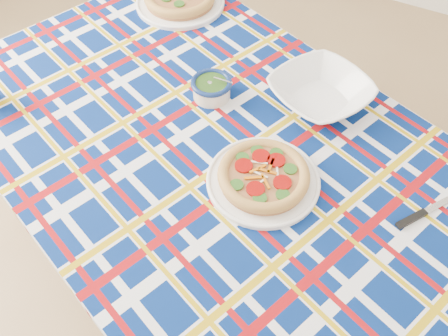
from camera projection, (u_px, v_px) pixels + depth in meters
The scene contains 7 objects.
floor at pixel (215, 244), 1.97m from camera, with size 4.00×4.00×0.00m, color olive.
dining_table at pixel (213, 161), 1.38m from camera, with size 1.80×1.47×0.73m.
tablecloth at pixel (213, 155), 1.36m from camera, with size 1.59×1.01×0.10m, color navy, non-canonical shape.
main_focaccia_plate at pixel (264, 175), 1.22m from camera, with size 0.29×0.29×0.06m, color #9A6136, non-canonical shape.
pesto_bowl at pixel (211, 87), 1.41m from camera, with size 0.12×0.12×0.07m, color #18360E, non-canonical shape.
serving_bowl at pixel (320, 92), 1.40m from camera, with size 0.27×0.27×0.07m, color white.
table_knife at pixel (442, 203), 1.19m from camera, with size 0.22×0.02×0.01m, color silver, non-canonical shape.
Camera 1 is at (0.50, -0.87, 1.73)m, focal length 40.00 mm.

